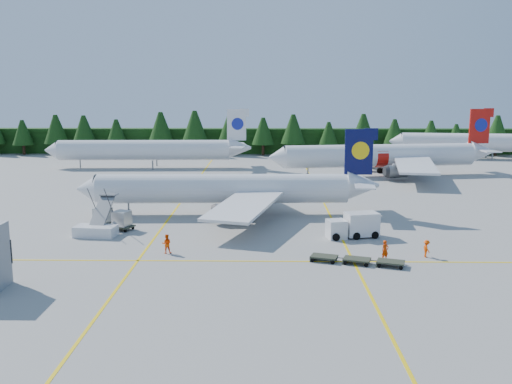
{
  "coord_description": "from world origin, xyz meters",
  "views": [
    {
      "loc": [
        -2.17,
        -56.67,
        15.85
      ],
      "look_at": [
        -3.28,
        10.44,
        3.5
      ],
      "focal_mm": 40.0,
      "sensor_mm": 36.0,
      "label": 1
    }
  ],
  "objects_px": {
    "airliner_red": "(376,156)",
    "airstairs": "(97,228)",
    "service_truck": "(353,225)",
    "airliner_navy": "(218,189)"
  },
  "relations": [
    {
      "from": "airliner_navy",
      "to": "service_truck",
      "type": "distance_m",
      "value": 18.99
    },
    {
      "from": "airstairs",
      "to": "service_truck",
      "type": "bearing_deg",
      "value": 5.7
    },
    {
      "from": "airliner_navy",
      "to": "airliner_red",
      "type": "bearing_deg",
      "value": 49.62
    },
    {
      "from": "airliner_navy",
      "to": "service_truck",
      "type": "bearing_deg",
      "value": -37.38
    },
    {
      "from": "airliner_red",
      "to": "airstairs",
      "type": "height_order",
      "value": "airliner_red"
    },
    {
      "from": "airstairs",
      "to": "service_truck",
      "type": "height_order",
      "value": "airstairs"
    },
    {
      "from": "airliner_red",
      "to": "airstairs",
      "type": "xyz_separation_m",
      "value": [
        -38.3,
        -43.16,
        -2.75
      ]
    },
    {
      "from": "airliner_red",
      "to": "airstairs",
      "type": "distance_m",
      "value": 57.77
    },
    {
      "from": "airliner_navy",
      "to": "airliner_red",
      "type": "xyz_separation_m",
      "value": [
        26.01,
        32.49,
        0.37
      ]
    },
    {
      "from": "airstairs",
      "to": "service_truck",
      "type": "distance_m",
      "value": 27.65
    }
  ]
}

